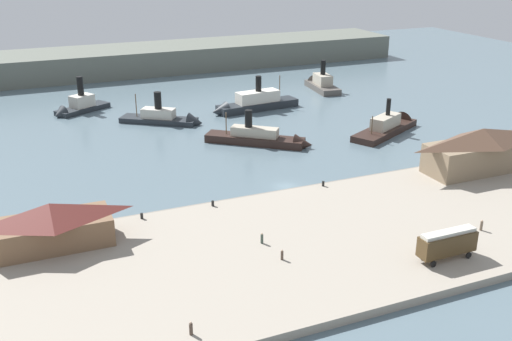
% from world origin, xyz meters
% --- Properties ---
extents(ground_plane, '(320.00, 320.00, 0.00)m').
position_xyz_m(ground_plane, '(0.00, 0.00, 0.00)').
color(ground_plane, slate).
extents(quay_promenade, '(110.00, 36.00, 1.20)m').
position_xyz_m(quay_promenade, '(0.00, -22.00, 0.60)').
color(quay_promenade, '#9E9384').
rests_on(quay_promenade, ground).
extents(seawall_edge, '(110.00, 0.80, 1.00)m').
position_xyz_m(seawall_edge, '(0.00, -3.60, 0.50)').
color(seawall_edge, gray).
rests_on(seawall_edge, ground).
extents(ferry_shed_east_terminal, '(16.37, 7.70, 6.47)m').
position_xyz_m(ferry_shed_east_terminal, '(-40.59, -9.16, 4.49)').
color(ferry_shed_east_terminal, brown).
rests_on(ferry_shed_east_terminal, quay_promenade).
extents(ferry_shed_west_terminal, '(21.55, 7.96, 8.10)m').
position_xyz_m(ferry_shed_west_terminal, '(35.31, -9.51, 5.31)').
color(ferry_shed_west_terminal, '#847056').
rests_on(ferry_shed_west_terminal, quay_promenade).
extents(street_tram, '(8.40, 2.41, 4.17)m').
position_xyz_m(street_tram, '(7.62, -33.82, 3.64)').
color(street_tram, '#4C381E').
rests_on(street_tram, quay_promenade).
extents(pedestrian_near_west_shed, '(0.37, 0.37, 1.51)m').
position_xyz_m(pedestrian_near_west_shed, '(-12.78, -25.37, 1.89)').
color(pedestrian_near_west_shed, '#4C3D33').
rests_on(pedestrian_near_west_shed, quay_promenade).
extents(pedestrian_near_cart, '(0.42, 0.42, 1.68)m').
position_xyz_m(pedestrian_near_cart, '(18.09, -29.08, 1.97)').
color(pedestrian_near_cart, '#6B5B4C').
rests_on(pedestrian_near_cart, quay_promenade).
extents(pedestrian_at_waters_edge, '(0.41, 0.41, 1.65)m').
position_xyz_m(pedestrian_at_waters_edge, '(-28.90, -36.23, 1.95)').
color(pedestrian_at_waters_edge, '#4C3D33').
rests_on(pedestrian_at_waters_edge, quay_promenade).
extents(pedestrian_near_east_shed, '(0.40, 0.40, 1.61)m').
position_xyz_m(pedestrian_near_east_shed, '(-13.41, -20.05, 1.94)').
color(pedestrian_near_east_shed, '#3D4C42').
rests_on(pedestrian_near_east_shed, quay_promenade).
extents(mooring_post_east, '(0.44, 0.44, 0.90)m').
position_xyz_m(mooring_post_east, '(4.86, -5.00, 1.65)').
color(mooring_post_east, black).
rests_on(mooring_post_east, quay_promenade).
extents(mooring_post_center_west, '(0.44, 0.44, 0.90)m').
position_xyz_m(mooring_post_center_west, '(-27.28, -5.47, 1.65)').
color(mooring_post_center_west, black).
rests_on(mooring_post_center_west, quay_promenade).
extents(mooring_post_west, '(0.44, 0.44, 0.90)m').
position_xyz_m(mooring_post_west, '(-15.65, -5.33, 1.65)').
color(mooring_post_west, black).
rests_on(mooring_post_west, quay_promenade).
extents(ferry_departing_north, '(15.71, 11.68, 10.62)m').
position_xyz_m(ferry_departing_north, '(-27.79, 65.08, 1.62)').
color(ferry_departing_north, '#23282D').
rests_on(ferry_departing_north, ground).
extents(ferry_approaching_east, '(19.33, 15.55, 9.24)m').
position_xyz_m(ferry_approaching_east, '(-8.90, 46.71, 1.28)').
color(ferry_approaching_east, '#23282D').
rests_on(ferry_approaching_east, ground).
extents(ferry_outer_harbor, '(22.94, 15.49, 9.84)m').
position_xyz_m(ferry_outer_harbor, '(37.09, 20.70, 1.26)').
color(ferry_outer_harbor, black).
rests_on(ferry_outer_harbor, ground).
extents(ferry_mid_harbor, '(24.45, 7.35, 10.12)m').
position_xyz_m(ferry_mid_harbor, '(13.90, 49.58, 1.83)').
color(ferry_mid_harbor, '#23282D').
rests_on(ferry_mid_harbor, ground).
extents(ferry_moored_west, '(21.03, 18.09, 8.63)m').
position_xyz_m(ferry_moored_west, '(6.05, 22.89, 1.37)').
color(ferry_moored_west, black).
rests_on(ferry_moored_west, ground).
extents(ferry_approaching_west, '(7.26, 17.25, 10.46)m').
position_xyz_m(ferry_approaching_west, '(42.10, 63.72, 1.63)').
color(ferry_approaching_west, '#514C47').
rests_on(ferry_approaching_west, ground).
extents(far_headland, '(180.00, 24.00, 8.00)m').
position_xyz_m(far_headland, '(0.00, 110.00, 4.00)').
color(far_headland, '#60665B').
rests_on(far_headland, ground).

